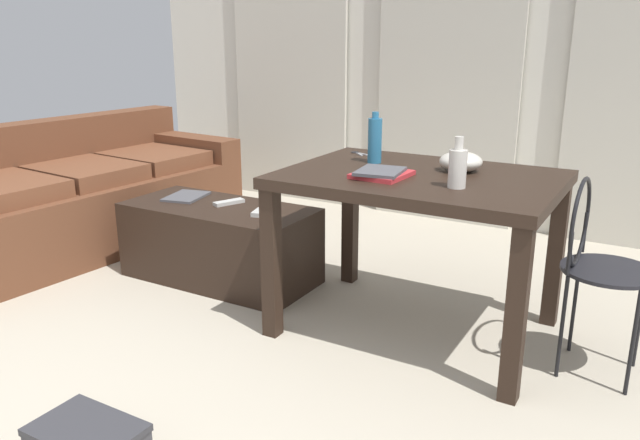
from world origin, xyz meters
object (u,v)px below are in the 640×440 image
(coffee_table, at_px, (220,243))
(craft_table, at_px, (419,197))
(wire_chair, at_px, (594,253))
(book_stack, at_px, (381,173))
(tv_remote_secondary, at_px, (229,202))
(tv_remote_primary, at_px, (261,211))
(couch, at_px, (79,197))
(bowl, at_px, (461,162))
(magazine, at_px, (186,196))
(scissors, at_px, (358,153))
(bottle_far, at_px, (375,140))
(bottle_near, at_px, (458,167))

(coffee_table, xyz_separation_m, craft_table, (1.17, -0.04, 0.43))
(wire_chair, bearing_deg, craft_table, -178.99)
(book_stack, distance_m, tv_remote_secondary, 1.10)
(tv_remote_primary, relative_size, tv_remote_secondary, 1.03)
(book_stack, bearing_deg, craft_table, 48.62)
(couch, relative_size, bowl, 11.31)
(couch, bearing_deg, magazine, 0.82)
(couch, relative_size, scissors, 19.43)
(tv_remote_secondary, bearing_deg, magazine, -155.12)
(wire_chair, relative_size, magazine, 3.13)
(coffee_table, xyz_separation_m, bottle_far, (0.89, 0.08, 0.64))
(coffee_table, distance_m, tv_remote_secondary, 0.23)
(couch, bearing_deg, bottle_near, -5.43)
(craft_table, xyz_separation_m, bottle_far, (-0.28, 0.12, 0.21))
(bottle_near, distance_m, magazine, 1.73)
(bottle_far, height_order, scissors, bottle_far)
(coffee_table, distance_m, bottle_near, 1.53)
(bottle_near, relative_size, bottle_far, 0.85)
(magazine, bearing_deg, couch, 168.27)
(scissors, bearing_deg, magazine, -168.37)
(magazine, bearing_deg, book_stack, -22.43)
(couch, height_order, bottle_far, bottle_far)
(craft_table, xyz_separation_m, book_stack, (-0.12, -0.14, 0.12))
(wire_chair, relative_size, bottle_near, 3.91)
(bottle_far, height_order, bowl, bottle_far)
(craft_table, bearing_deg, tv_remote_secondary, 174.92)
(craft_table, xyz_separation_m, wire_chair, (0.73, 0.01, -0.14))
(bottle_near, xyz_separation_m, tv_remote_primary, (-1.11, 0.21, -0.39))
(wire_chair, xyz_separation_m, bottle_far, (-1.01, 0.11, 0.35))
(coffee_table, xyz_separation_m, book_stack, (1.05, -0.18, 0.54))
(coffee_table, bearing_deg, craft_table, -1.96)
(tv_remote_secondary, bearing_deg, tv_remote_primary, 10.16)
(craft_table, bearing_deg, tv_remote_primary, 177.16)
(couch, bearing_deg, book_stack, -5.56)
(couch, relative_size, tv_remote_primary, 11.91)
(tv_remote_primary, bearing_deg, bottle_far, -7.95)
(book_stack, distance_m, magazine, 1.38)
(coffee_table, relative_size, bottle_near, 5.20)
(bottle_far, relative_size, tv_remote_secondary, 1.37)
(scissors, height_order, magazine, scissors)
(bottle_far, bearing_deg, couch, -178.73)
(tv_remote_secondary, xyz_separation_m, magazine, (-0.30, -0.01, -0.00))
(couch, relative_size, craft_table, 1.82)
(coffee_table, relative_size, tv_remote_primary, 5.94)
(scissors, xyz_separation_m, tv_remote_primary, (-0.43, -0.25, -0.31))
(tv_remote_primary, bearing_deg, couch, 163.22)
(bowl, bearing_deg, tv_remote_primary, -174.42)
(wire_chair, distance_m, scissors, 1.25)
(bowl, bearing_deg, bottle_far, -177.27)
(tv_remote_primary, relative_size, magazine, 0.70)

